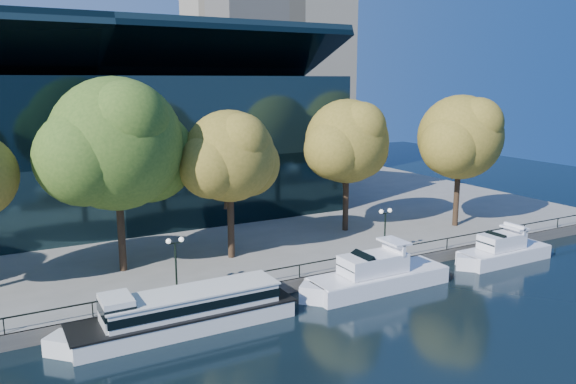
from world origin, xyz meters
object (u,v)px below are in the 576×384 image
tour_boat (180,311)px  tree_5 (462,139)px  lamp_1 (175,252)px  cruiser_near (373,276)px  tree_4 (349,143)px  tree_2 (119,147)px  cruiser_far (501,251)px  tree_3 (232,158)px  lamp_2 (385,221)px

tour_boat → tree_5: size_ratio=1.18×
tour_boat → lamp_1: (0.98, 3.62, 2.72)m
cruiser_near → tree_4: size_ratio=0.97×
tree_2 → tree_5: size_ratio=1.13×
cruiser_far → lamp_1: 28.23m
cruiser_near → tree_5: size_ratio=0.95×
tree_2 → tree_3: size_ratio=1.21×
cruiser_near → tree_3: (-7.33, 9.62, 8.27)m
tree_4 → tree_5: tree_5 is taller
cruiser_far → tree_2: (-29.75, 10.68, 9.68)m
cruiser_far → cruiser_near: bearing=179.6°
tree_5 → lamp_1: 31.78m
tree_2 → tree_3: bearing=-6.4°
tree_2 → lamp_1: size_ratio=3.70×
tree_2 → lamp_2: tree_2 is taller
tree_3 → tree_4: (13.33, 2.59, 0.25)m
cruiser_far → tree_2: size_ratio=0.67×
tree_3 → tree_2: bearing=173.6°
cruiser_near → lamp_2: size_ratio=3.10×
tree_2 → tree_5: (32.89, -2.30, -0.87)m
tree_3 → tour_boat: bearing=-129.6°
cruiser_near → tree_4: tree_4 is taller
cruiser_near → cruiser_far: bearing=-0.4°
tour_boat → cruiser_far: size_ratio=1.58×
tour_boat → tree_3: 14.54m
tour_boat → lamp_2: size_ratio=3.88×
tree_3 → lamp_2: 13.88m
tour_boat → tree_2: tree_2 is taller
tree_3 → tree_5: tree_5 is taller
tree_2 → cruiser_far: bearing=-19.8°
tree_4 → lamp_1: 22.40m
cruiser_far → lamp_1: lamp_1 is taller
tree_5 → cruiser_near: bearing=-153.9°
tour_boat → cruiser_far: (28.77, -0.42, -0.23)m
tour_boat → cruiser_near: (15.02, -0.34, -0.14)m
tour_boat → lamp_2: 19.68m
lamp_2 → tree_3: bearing=153.7°
lamp_2 → tree_5: bearing=18.8°
cruiser_far → tree_5: (3.15, 8.38, 8.82)m
tree_3 → lamp_1: 10.32m
tree_5 → tree_3: bearing=176.9°
tree_3 → tree_4: 13.58m
tree_3 → tree_5: bearing=-3.1°
tree_2 → lamp_1: 9.66m
tree_2 → lamp_1: bearing=-73.5°
tree_2 → lamp_2: 22.24m
cruiser_far → lamp_2: size_ratio=2.47×
lamp_1 → tree_3: bearing=40.2°
lamp_1 → lamp_2: size_ratio=1.00×
tree_5 → lamp_2: (-12.76, -4.33, -5.87)m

